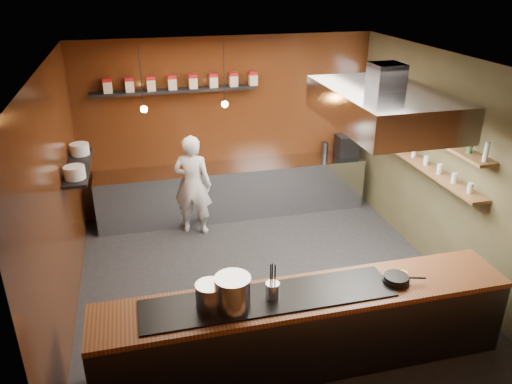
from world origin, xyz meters
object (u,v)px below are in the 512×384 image
object	(u,v)px
stockpot_large	(233,293)
espresso_machine	(347,145)
chef	(193,185)
stockpot_small	(210,296)
extractor_hood	(383,106)

from	to	relation	value
stockpot_large	espresso_machine	size ratio (longest dim) A/B	0.99
espresso_machine	chef	distance (m)	2.92
stockpot_small	espresso_machine	bearing A→B (deg)	51.17
stockpot_large	chef	size ratio (longest dim) A/B	0.22
stockpot_large	espresso_machine	distance (m)	4.86
stockpot_large	chef	distance (m)	3.37
stockpot_large	chef	xyz separation A→B (m)	(0.03, 3.36, -0.29)
stockpot_small	chef	xyz separation A→B (m)	(0.25, 3.29, -0.25)
stockpot_large	stockpot_small	size ratio (longest dim) A/B	1.26
stockpot_large	chef	world-z (taller)	chef
stockpot_large	stockpot_small	world-z (taller)	stockpot_large
stockpot_large	espresso_machine	bearing A→B (deg)	53.61
extractor_hood	chef	distance (m)	3.38
extractor_hood	stockpot_large	xyz separation A→B (m)	(-2.09, -1.27, -1.39)
stockpot_small	chef	distance (m)	3.31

